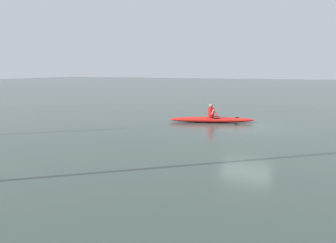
{
  "coord_description": "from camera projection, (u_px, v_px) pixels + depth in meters",
  "views": [
    {
      "loc": [
        -1.75,
        14.75,
        2.81
      ],
      "look_at": [
        2.87,
        3.63,
        0.64
      ],
      "focal_mm": 30.72,
      "sensor_mm": 36.0,
      "label": 1
    }
  ],
  "objects": [
    {
      "name": "kayaker",
      "position": [
        211.0,
        112.0,
        15.47
      ],
      "size": [
        0.81,
        2.29,
        0.71
      ],
      "color": "red",
      "rests_on": "kayak"
    },
    {
      "name": "kayak",
      "position": [
        211.0,
        120.0,
        15.54
      ],
      "size": [
        4.56,
        2.12,
        0.3
      ],
      "color": "red",
      "rests_on": "ground"
    },
    {
      "name": "ground_plane",
      "position": [
        248.0,
        126.0,
        14.56
      ],
      "size": [
        160.0,
        160.0,
        0.0
      ],
      "primitive_type": "plane",
      "color": "#384742"
    }
  ]
}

